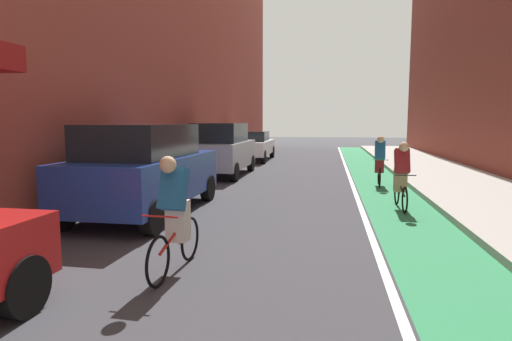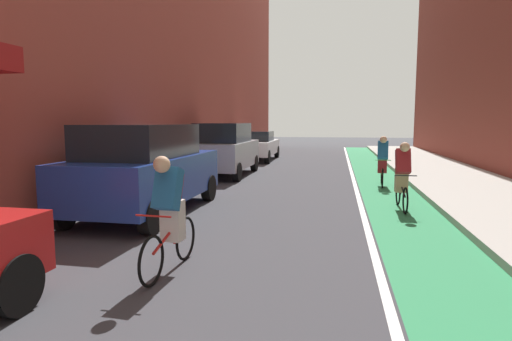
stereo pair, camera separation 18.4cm
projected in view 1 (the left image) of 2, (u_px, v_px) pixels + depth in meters
The scene contains 11 objects.
ground_plane at pixel (286, 189), 12.98m from camera, with size 85.87×85.87×0.00m, color #38383D.
bike_lane_paint at pixel (378, 182), 14.44m from camera, with size 1.60×39.03×0.00m, color #2D8451.
lane_divider_stripe at pixel (351, 181), 14.59m from camera, with size 0.12×39.03×0.00m, color white.
sidewalk_right at pixel (457, 181), 14.01m from camera, with size 3.46×39.03×0.14m, color #A8A59E.
building_facade_left at pixel (138, 9), 15.16m from camera, with size 4.15×39.03×12.09m.
parked_suv_blue at pixel (145, 168), 9.31m from camera, with size 2.05×4.57×1.98m.
parked_suv_silver at pixel (222, 149), 15.96m from camera, with size 1.89×4.28×1.98m.
parked_sedan_white at pixel (252, 145), 22.37m from camera, with size 1.96×4.74×1.53m.
cyclist_mid at pixel (175, 211), 5.70m from camera, with size 0.48×1.70×1.60m.
cyclist_trailing at pixel (401, 173), 9.91m from camera, with size 0.48×1.65×1.58m.
cyclist_far at pixel (380, 159), 13.57m from camera, with size 0.48×1.67×1.59m.
Camera 1 is at (1.27, 2.72, 2.04)m, focal length 29.76 mm.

